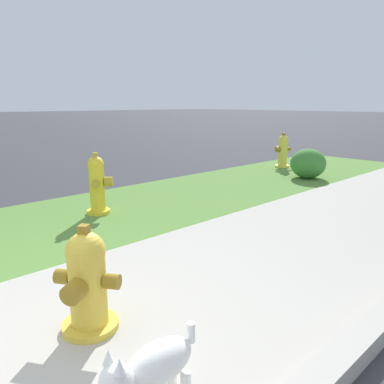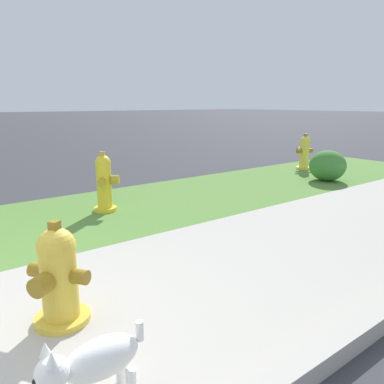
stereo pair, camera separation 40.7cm
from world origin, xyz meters
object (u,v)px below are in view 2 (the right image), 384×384
object	(u,v)px
fire_hydrant_mid_block	(58,277)
fire_hydrant_across_street	(104,183)
small_white_dog	(93,363)
fire_hydrant_far_end	(304,152)
shrub_bush_near_lamp	(328,166)

from	to	relation	value
fire_hydrant_mid_block	fire_hydrant_across_street	world-z (taller)	fire_hydrant_across_street
small_white_dog	fire_hydrant_far_end	bearing A→B (deg)	-152.27
fire_hydrant_mid_block	shrub_bush_near_lamp	bearing A→B (deg)	-108.57
fire_hydrant_far_end	fire_hydrant_mid_block	bearing A→B (deg)	-141.68
fire_hydrant_across_street	shrub_bush_near_lamp	distance (m)	3.99
fire_hydrant_across_street	small_white_dog	distance (m)	3.24
fire_hydrant_far_end	fire_hydrant_across_street	bearing A→B (deg)	-160.26
fire_hydrant_mid_block	fire_hydrant_far_end	bearing A→B (deg)	-101.84
fire_hydrant_across_street	shrub_bush_near_lamp	world-z (taller)	fire_hydrant_across_street
fire_hydrant_across_street	small_white_dog	world-z (taller)	fire_hydrant_across_street
fire_hydrant_mid_block	small_white_dog	distance (m)	0.77
small_white_dog	fire_hydrant_mid_block	bearing A→B (deg)	-98.88
fire_hydrant_far_end	shrub_bush_near_lamp	bearing A→B (deg)	-109.27
small_white_dog	shrub_bush_near_lamp	xyz separation A→B (m)	(5.33, 2.33, 0.04)
fire_hydrant_mid_block	small_white_dog	xyz separation A→B (m)	(-0.10, -0.76, -0.09)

